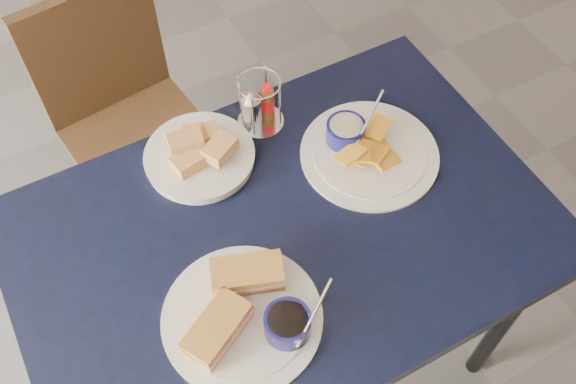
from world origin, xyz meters
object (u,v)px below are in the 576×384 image
dining_table (285,247)px  plantain_plate (363,147)px  sandwich_plate (246,311)px  chair_far (125,105)px  condiment_caddy (258,107)px  bread_basket (200,154)px

dining_table → plantain_plate: bearing=21.4°
dining_table → sandwich_plate: sandwich_plate is taller
dining_table → chair_far: 0.80m
sandwich_plate → chair_far: bearing=88.9°
chair_far → dining_table: bearing=-79.5°
chair_far → plantain_plate: bearing=-58.9°
plantain_plate → dining_table: bearing=-158.6°
sandwich_plate → plantain_plate: (0.41, 0.24, -0.01)m
plantain_plate → condiment_caddy: condiment_caddy is taller
dining_table → plantain_plate: plantain_plate is taller
plantain_plate → condiment_caddy: bearing=131.6°
plantain_plate → chair_far: bearing=121.1°
dining_table → bread_basket: bread_basket is taller
chair_far → bread_basket: (0.06, -0.50, 0.29)m
bread_basket → chair_far: bearing=96.6°
chair_far → sandwich_plate: 0.94m
condiment_caddy → chair_far: bearing=115.9°
dining_table → chair_far: bearing=100.5°
chair_far → plantain_plate: size_ratio=2.62×
chair_far → bread_basket: bearing=-83.4°
dining_table → sandwich_plate: 0.23m
condiment_caddy → dining_table: bearing=-106.5°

